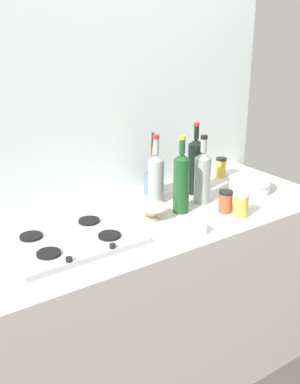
% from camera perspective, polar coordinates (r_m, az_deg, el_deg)
% --- Properties ---
extents(ground_plane, '(6.00, 6.00, 0.00)m').
position_cam_1_polar(ground_plane, '(2.63, 0.00, -21.24)').
color(ground_plane, '#47423D').
rests_on(ground_plane, ground).
extents(counter_block, '(1.80, 0.70, 0.90)m').
position_cam_1_polar(counter_block, '(2.35, 0.00, -13.09)').
color(counter_block, beige).
rests_on(counter_block, ground).
extents(backsplash_panel, '(1.90, 0.06, 2.35)m').
position_cam_1_polar(backsplash_panel, '(2.34, -5.36, 6.26)').
color(backsplash_panel, silver).
rests_on(backsplash_panel, ground).
extents(stovetop_hob, '(0.52, 0.38, 0.04)m').
position_cam_1_polar(stovetop_hob, '(1.92, -9.56, -5.67)').
color(stovetop_hob, '#B2B2B7').
rests_on(stovetop_hob, counter_block).
extents(plate_stack, '(0.22, 0.22, 0.07)m').
position_cam_1_polar(plate_stack, '(2.47, 11.85, 0.87)').
color(plate_stack, white).
rests_on(plate_stack, counter_block).
extents(wine_bottle_leftmost, '(0.07, 0.07, 0.36)m').
position_cam_1_polar(wine_bottle_leftmost, '(2.14, 3.80, 1.25)').
color(wine_bottle_leftmost, '#19471E').
rests_on(wine_bottle_leftmost, counter_block).
extents(wine_bottle_mid_left, '(0.08, 0.08, 0.33)m').
position_cam_1_polar(wine_bottle_mid_left, '(2.25, 0.73, 1.78)').
color(wine_bottle_mid_left, gray).
rests_on(wine_bottle_mid_left, counter_block).
extents(wine_bottle_mid_right, '(0.08, 0.08, 0.36)m').
position_cam_1_polar(wine_bottle_mid_right, '(2.37, 5.49, 3.21)').
color(wine_bottle_mid_right, black).
rests_on(wine_bottle_mid_right, counter_block).
extents(wine_bottle_rightmost, '(0.08, 0.08, 0.33)m').
position_cam_1_polar(wine_bottle_rightmost, '(2.25, 6.42, 1.87)').
color(wine_bottle_rightmost, gray).
rests_on(wine_bottle_rightmost, counter_block).
extents(mixing_bowl, '(0.15, 0.15, 0.06)m').
position_cam_1_polar(mixing_bowl, '(2.09, 0.10, -2.45)').
color(mixing_bowl, beige).
rests_on(mixing_bowl, counter_block).
extents(butter_dish, '(0.17, 0.12, 0.05)m').
position_cam_1_polar(butter_dish, '(1.96, 4.04, -4.36)').
color(butter_dish, white).
rests_on(butter_dish, counter_block).
extents(utensil_crock, '(0.09, 0.09, 0.32)m').
position_cam_1_polar(utensil_crock, '(2.38, 0.27, 1.39)').
color(utensil_crock, slate).
rests_on(utensil_crock, counter_block).
extents(condiment_jar_front, '(0.06, 0.06, 0.11)m').
position_cam_1_polar(condiment_jar_front, '(2.66, 8.55, 2.99)').
color(condiment_jar_front, gold).
rests_on(condiment_jar_front, counter_block).
extents(condiment_jar_rear, '(0.07, 0.07, 0.11)m').
position_cam_1_polar(condiment_jar_rear, '(2.15, 10.92, -1.58)').
color(condiment_jar_rear, gold).
rests_on(condiment_jar_rear, counter_block).
extents(condiment_jar_spare, '(0.07, 0.07, 0.10)m').
position_cam_1_polar(condiment_jar_spare, '(2.19, 9.10, -1.13)').
color(condiment_jar_spare, '#C64C2D').
rests_on(condiment_jar_spare, counter_block).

